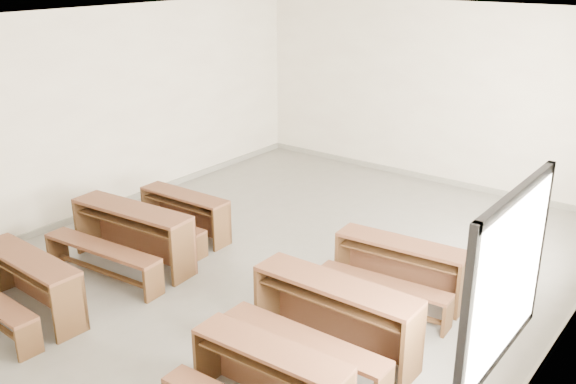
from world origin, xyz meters
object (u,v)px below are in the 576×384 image
Objects in this scene: desk_set_4 at (332,314)px; desk_set_5 at (399,266)px; desk_set_2 at (183,212)px; desk_set_1 at (130,233)px; desk_set_0 at (26,282)px; desk_set_3 at (267,378)px.

desk_set_5 is (-0.02, 1.48, -0.06)m from desk_set_4.
desk_set_2 is 0.82× the size of desk_set_4.
desk_set_2 is 0.90× the size of desk_set_5.
desk_set_1 is 1.03× the size of desk_set_4.
desk_set_4 reaches higher than desk_set_2.
desk_set_4 is at bearing 26.95° from desk_set_0.
desk_set_3 is at bearing -24.85° from desk_set_1.
desk_set_1 is 3.26m from desk_set_4.
desk_set_4 is at bearing -6.24° from desk_set_1.
desk_set_0 is 0.99× the size of desk_set_5.
desk_set_0 is 4.32m from desk_set_5.
desk_set_4 is (3.38, -1.17, 0.09)m from desk_set_2.
desk_set_4 is 1.48m from desk_set_5.
desk_set_1 is at bearing 157.45° from desk_set_3.
desk_set_3 is at bearing -87.10° from desk_set_4.
desk_set_2 is at bearing 144.03° from desk_set_3.
desk_set_1 is 1.26× the size of desk_set_2.
desk_set_5 is at bearing 3.80° from desk_set_2.
desk_set_0 reaches higher than desk_set_3.
desk_set_1 is at bearing -85.00° from desk_set_2.
desk_set_0 is at bearing -87.59° from desk_set_2.
desk_set_5 reaches higher than desk_set_2.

